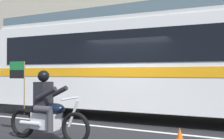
% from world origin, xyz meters
% --- Properties ---
extents(ground_plane, '(60.00, 60.00, 0.00)m').
position_xyz_m(ground_plane, '(0.00, 0.00, 0.00)').
color(ground_plane, black).
extents(sidewalk_curb, '(28.00, 3.80, 0.15)m').
position_xyz_m(sidewalk_curb, '(0.00, 5.10, 0.07)').
color(sidewalk_curb, '#B7B2A8').
rests_on(sidewalk_curb, ground_plane).
extents(lane_center_stripe, '(26.60, 0.14, 0.01)m').
position_xyz_m(lane_center_stripe, '(0.00, -0.60, 0.00)').
color(lane_center_stripe, silver).
rests_on(lane_center_stripe, ground_plane).
extents(transit_bus, '(11.38, 3.00, 3.22)m').
position_xyz_m(transit_bus, '(0.63, 1.19, 1.88)').
color(transit_bus, white).
rests_on(transit_bus, ground_plane).
extents(motorcycle_with_rider, '(2.20, 0.64, 1.78)m').
position_xyz_m(motorcycle_with_rider, '(-0.81, -2.52, 0.67)').
color(motorcycle_with_rider, black).
rests_on(motorcycle_with_rider, ground_plane).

